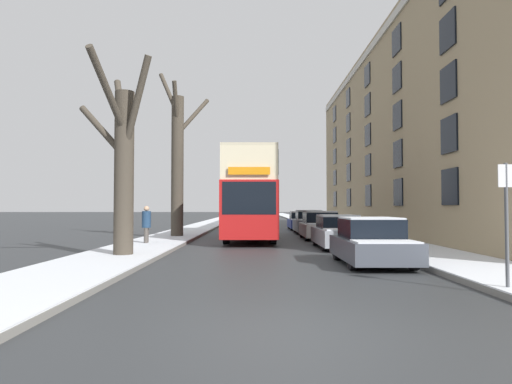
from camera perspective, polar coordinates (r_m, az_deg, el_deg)
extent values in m
plane|color=#303335|center=(6.33, 6.74, -17.35)|extent=(320.00, 320.00, 0.00)
cube|color=slate|center=(59.26, -4.20, -3.50)|extent=(2.80, 130.00, 0.13)
cube|color=silver|center=(59.26, -4.19, -3.42)|extent=(2.77, 130.00, 0.03)
cube|color=slate|center=(59.38, 5.94, -3.49)|extent=(2.80, 130.00, 0.13)
cube|color=silver|center=(59.38, 5.93, -3.41)|extent=(2.77, 130.00, 0.03)
cube|color=tan|center=(32.09, 21.94, 6.19)|extent=(9.00, 35.29, 12.29)
cube|color=black|center=(18.58, 23.28, 0.61)|extent=(0.08, 1.40, 1.38)
cube|color=black|center=(24.41, 17.56, -0.03)|extent=(0.08, 1.40, 1.38)
cube|color=black|center=(30.40, 14.07, -0.42)|extent=(0.08, 1.40, 1.38)
cube|color=black|center=(36.45, 11.73, -0.68)|extent=(0.08, 1.40, 1.38)
cube|color=black|center=(42.56, 10.06, -0.87)|extent=(0.08, 1.40, 1.38)
cube|color=black|center=(18.77, 23.20, 6.62)|extent=(0.08, 1.40, 1.38)
cube|color=black|center=(24.55, 17.52, 4.56)|extent=(0.08, 1.40, 1.38)
cube|color=black|center=(30.51, 14.04, 3.27)|extent=(0.08, 1.40, 1.38)
cube|color=black|center=(36.55, 11.71, 2.40)|extent=(0.08, 1.40, 1.38)
cube|color=black|center=(42.64, 10.05, 1.78)|extent=(0.08, 1.40, 1.38)
cube|color=black|center=(19.15, 23.12, 12.44)|extent=(0.08, 1.40, 1.38)
cube|color=black|center=(24.85, 17.47, 9.07)|extent=(0.08, 1.40, 1.38)
cube|color=black|center=(30.75, 14.01, 6.93)|extent=(0.08, 1.40, 1.38)
cube|color=black|center=(36.75, 11.69, 5.46)|extent=(0.08, 1.40, 1.38)
cube|color=black|center=(42.81, 10.03, 4.40)|extent=(0.08, 1.40, 1.38)
cube|color=black|center=(19.73, 23.04, 17.99)|extent=(0.08, 1.40, 1.38)
cube|color=black|center=(25.30, 17.42, 13.45)|extent=(0.08, 1.40, 1.38)
cube|color=black|center=(31.11, 13.98, 10.51)|extent=(0.08, 1.40, 1.38)
cube|color=black|center=(37.05, 11.67, 8.48)|extent=(0.08, 1.40, 1.38)
cube|color=black|center=(43.07, 10.02, 7.01)|extent=(0.08, 1.40, 1.38)
cube|color=black|center=(25.89, 17.38, 17.65)|extent=(0.08, 1.40, 1.38)
cube|color=black|center=(31.59, 13.95, 13.99)|extent=(0.08, 1.40, 1.38)
cube|color=black|center=(37.46, 11.65, 11.44)|extent=(0.08, 1.40, 1.38)
cube|color=black|center=(43.42, 10.00, 9.57)|extent=(0.08, 1.40, 1.38)
cube|color=beige|center=(32.01, 13.91, 16.48)|extent=(0.12, 34.58, 0.44)
cylinder|color=#423A30|center=(15.54, -15.97, 2.07)|extent=(0.63, 0.63, 5.50)
cylinder|color=#423A30|center=(15.25, -14.57, 10.39)|extent=(1.30, 1.27, 3.00)
cylinder|color=#423A30|center=(16.43, -18.42, 7.23)|extent=(2.00, 1.22, 1.95)
cylinder|color=#423A30|center=(14.89, -17.80, 11.79)|extent=(0.60, 2.45, 2.21)
cylinder|color=#423A30|center=(16.41, -16.35, 10.14)|extent=(0.84, 1.27, 2.12)
cylinder|color=#423A30|center=(25.04, -9.59, 3.07)|extent=(0.66, 0.66, 7.71)
cylinder|color=#423A30|center=(25.03, -9.77, 10.79)|extent=(0.24, 1.28, 2.29)
cylinder|color=#423A30|center=(26.04, -7.68, 9.33)|extent=(1.74, 1.71, 2.32)
cylinder|color=#423A30|center=(26.29, -10.60, 11.94)|extent=(1.43, 1.28, 2.59)
cylinder|color=#423A30|center=(25.80, -9.37, 8.46)|extent=(0.26, 1.08, 1.55)
cube|color=red|center=(24.32, -0.47, -2.16)|extent=(2.49, 10.94, 2.50)
cube|color=beige|center=(24.39, -0.47, 2.49)|extent=(2.44, 10.72, 1.45)
cube|color=beige|center=(24.47, -0.47, 4.32)|extent=(2.44, 10.72, 0.12)
cube|color=black|center=(24.32, -0.47, -1.03)|extent=(2.52, 9.62, 1.30)
cube|color=black|center=(24.40, -0.47, 2.66)|extent=(2.52, 9.62, 1.10)
cube|color=black|center=(18.88, -0.66, -0.76)|extent=(2.24, 0.06, 1.37)
cube|color=orange|center=(18.92, -0.66, 2.67)|extent=(1.74, 0.05, 0.32)
cylinder|color=black|center=(21.12, -3.50, -5.10)|extent=(0.30, 1.04, 1.04)
cylinder|color=black|center=(21.09, 2.36, -5.11)|extent=(0.30, 1.04, 1.04)
cylinder|color=black|center=(27.44, -2.65, -4.37)|extent=(0.30, 1.04, 1.04)
cylinder|color=black|center=(27.42, 1.86, -4.37)|extent=(0.30, 1.04, 1.04)
cube|color=#474C56|center=(13.96, 14.48, -6.88)|extent=(1.85, 4.00, 0.59)
cube|color=black|center=(14.08, 14.30, -4.46)|extent=(1.59, 2.00, 0.58)
cube|color=silver|center=(14.07, 14.29, -3.18)|extent=(1.56, 1.90, 0.05)
cube|color=silver|center=(12.57, 16.07, -5.98)|extent=(1.67, 1.04, 0.04)
cylinder|color=black|center=(12.63, 12.21, -8.04)|extent=(0.20, 0.66, 0.66)
cylinder|color=black|center=(13.06, 19.31, -7.77)|extent=(0.20, 0.66, 0.66)
cylinder|color=black|center=(14.97, 10.29, -7.09)|extent=(0.20, 0.66, 0.66)
cylinder|color=black|center=(15.34, 16.36, -6.92)|extent=(0.20, 0.66, 0.66)
cube|color=#9EA3AD|center=(19.27, 10.47, -5.46)|extent=(1.77, 4.34, 0.64)
cube|color=black|center=(19.42, 10.37, -3.76)|extent=(1.53, 2.17, 0.49)
cube|color=silver|center=(19.41, 10.36, -2.92)|extent=(1.49, 2.06, 0.07)
cube|color=silver|center=(17.74, 11.35, -4.62)|extent=(1.60, 1.13, 0.06)
cylinder|color=black|center=(17.87, 8.76, -6.23)|extent=(0.20, 0.68, 0.68)
cylinder|color=black|center=(18.17, 13.63, -6.13)|extent=(0.20, 0.68, 0.68)
cylinder|color=black|center=(20.45, 7.67, -5.69)|extent=(0.20, 0.68, 0.68)
cylinder|color=black|center=(20.71, 11.95, -5.62)|extent=(0.20, 0.68, 0.68)
cube|color=silver|center=(24.57, 8.23, -4.69)|extent=(1.90, 4.09, 0.65)
cube|color=black|center=(24.71, 8.17, -3.23)|extent=(1.63, 2.05, 0.59)
cube|color=silver|center=(24.70, 8.17, -2.45)|extent=(1.60, 1.94, 0.08)
cube|color=silver|center=(23.12, 8.73, -3.97)|extent=(1.71, 1.07, 0.06)
cylinder|color=black|center=(23.26, 6.60, -5.27)|extent=(0.20, 0.65, 0.65)
cylinder|color=black|center=(23.50, 10.69, -5.22)|extent=(0.20, 0.65, 0.65)
cylinder|color=black|center=(25.70, 5.99, -4.96)|extent=(0.20, 0.65, 0.65)
cylinder|color=black|center=(25.92, 9.70, -4.91)|extent=(0.20, 0.65, 0.65)
cube|color=slate|center=(29.66, 6.84, -4.16)|extent=(1.80, 4.02, 0.72)
cube|color=black|center=(29.80, 6.80, -2.95)|extent=(1.55, 2.01, 0.53)
cube|color=silver|center=(29.79, 6.80, -2.34)|extent=(1.51, 1.91, 0.10)
cube|color=silver|center=(28.23, 7.17, -3.46)|extent=(1.62, 1.05, 0.08)
cylinder|color=black|center=(28.39, 5.54, -4.72)|extent=(0.20, 0.60, 0.60)
cylinder|color=black|center=(28.58, 8.70, -4.69)|extent=(0.20, 0.60, 0.60)
cylinder|color=black|center=(30.79, 5.12, -4.51)|extent=(0.20, 0.60, 0.60)
cylinder|color=black|center=(30.96, 8.04, -4.48)|extent=(0.20, 0.60, 0.60)
cube|color=navy|center=(34.63, 5.88, -3.93)|extent=(1.86, 4.25, 0.61)
cube|color=black|center=(34.79, 5.85, -2.98)|extent=(1.60, 2.13, 0.53)
cube|color=silver|center=(34.78, 5.85, -2.47)|extent=(1.56, 2.02, 0.09)
cube|color=silver|center=(33.12, 6.14, -3.44)|extent=(1.67, 1.11, 0.07)
cylinder|color=black|center=(33.30, 4.70, -4.25)|extent=(0.20, 0.68, 0.68)
cylinder|color=black|center=(33.46, 7.50, -4.22)|extent=(0.20, 0.68, 0.68)
cylinder|color=black|center=(35.84, 4.38, -4.08)|extent=(0.20, 0.68, 0.68)
cylinder|color=black|center=(35.99, 6.99, -4.06)|extent=(0.20, 0.68, 0.68)
cube|color=white|center=(43.92, -0.93, -2.53)|extent=(2.05, 5.11, 2.01)
cube|color=black|center=(41.38, -1.00, -1.93)|extent=(1.80, 0.06, 0.89)
cylinder|color=black|center=(42.33, -2.20, -3.76)|extent=(0.22, 0.68, 0.68)
cylinder|color=black|center=(42.29, 0.26, -3.76)|extent=(0.22, 0.68, 0.68)
cylinder|color=black|center=(45.59, -2.03, -3.63)|extent=(0.22, 0.68, 0.68)
cylinder|color=black|center=(45.56, 0.25, -3.63)|extent=(0.22, 0.68, 0.68)
cylinder|color=#4C4742|center=(20.21, -13.39, -5.51)|extent=(0.18, 0.18, 0.81)
cylinder|color=#4C4742|center=(20.38, -13.32, -5.48)|extent=(0.18, 0.18, 0.81)
cylinder|color=navy|center=(20.26, -13.34, -3.34)|extent=(0.38, 0.38, 0.71)
sphere|color=tan|center=(20.25, -13.33, -2.02)|extent=(0.23, 0.23, 0.23)
cylinder|color=#4C4F54|center=(10.01, 29.06, -4.06)|extent=(0.07, 0.07, 2.54)
cube|color=silver|center=(10.00, 29.02, 1.80)|extent=(0.32, 0.02, 0.44)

